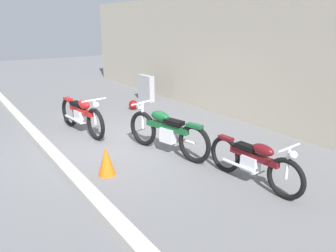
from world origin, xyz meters
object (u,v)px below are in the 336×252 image
motorcycle_red (82,115)px  traffic_cone (106,161)px  helmet (133,105)px  motorcycle_maroon (254,161)px  stone_marker (146,88)px  motorcycle_green (166,131)px

motorcycle_red → traffic_cone: bearing=-17.4°
traffic_cone → helmet: bearing=145.3°
motorcycle_maroon → motorcycle_red: size_ratio=0.89×
stone_marker → motorcycle_maroon: 6.72m
motorcycle_maroon → motorcycle_red: bearing=-165.9°
motorcycle_red → motorcycle_green: bearing=16.8°
helmet → traffic_cone: (3.89, -2.70, 0.13)m
helmet → motorcycle_maroon: size_ratio=0.15×
helmet → motorcycle_red: 2.57m
stone_marker → motorcycle_green: 4.97m
motorcycle_maroon → motorcycle_green: bearing=-172.1°
motorcycle_red → motorcycle_maroon: bearing=11.7°
motorcycle_red → stone_marker: bearing=118.3°
motorcycle_red → helmet: bearing=115.2°
stone_marker → motorcycle_maroon: size_ratio=0.46×
motorcycle_green → motorcycle_red: 2.50m
stone_marker → motorcycle_green: size_ratio=0.41×
motorcycle_green → motorcycle_red: bearing=9.7°
stone_marker → motorcycle_green: bearing=-26.1°
motorcycle_green → motorcycle_red: motorcycle_green is taller
traffic_cone → motorcycle_green: motorcycle_green is taller
helmet → motorcycle_green: (3.63, -1.21, 0.33)m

